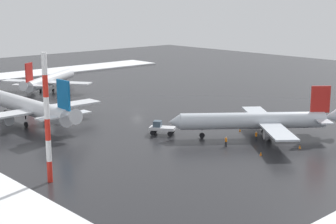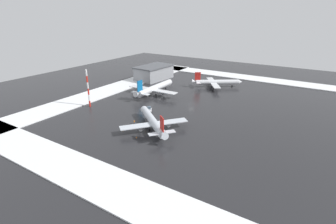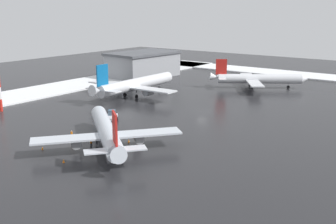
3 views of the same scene
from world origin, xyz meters
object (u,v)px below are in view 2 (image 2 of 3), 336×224
Objects in this scene: ground_crew_by_nose_gear at (134,122)px; traffic_cone_wingtip_side at (123,130)px; pushback_tug at (149,110)px; traffic_cone_near_nose at (162,124)px; airplane_distant_tail at (216,82)px; antenna_mast at (88,88)px; cargo_hangar at (154,72)px; ground_crew_beside_wing at (146,127)px; airplane_far_rear at (155,88)px; traffic_cone_mid_line at (137,137)px; airplane_parked_starboard at (153,121)px.

traffic_cone_wingtip_side is (6.95, 0.38, -0.70)m from ground_crew_by_nose_gear.
pushback_tug is 14.89m from traffic_cone_near_nose.
airplane_distant_tail reaches higher than pushback_tug.
traffic_cone_near_nose is at bearing 90.34° from antenna_mast.
traffic_cone_near_nose is 1.00× the size of traffic_cone_wingtip_side.
pushback_tug is 60.40m from cargo_hangar.
cargo_hangar is at bearing 144.98° from ground_crew_beside_wing.
airplane_far_rear is 62.10× the size of traffic_cone_wingtip_side.
ground_crew_by_nose_gear is 3.11× the size of traffic_cone_wingtip_side.
airplane_distant_tail is 55.16m from pushback_tug.
airplane_distant_tail is 47.11× the size of traffic_cone_wingtip_side.
ground_crew_by_nose_gear is 6.99m from traffic_cone_wingtip_side.
ground_crew_by_nose_gear is 0.10× the size of antenna_mast.
traffic_cone_mid_line is at bearing -90.75° from ground_crew_by_nose_gear.
traffic_cone_near_nose is at bearing -120.92° from airplane_distant_tail.
cargo_hangar is at bearing 75.47° from ground_crew_by_nose_gear.
ground_crew_beside_wing is at bearing -149.82° from airplane_far_rear.
traffic_cone_wingtip_side is at bearing 69.10° from antenna_mast.
airplane_far_rear reaches higher than traffic_cone_wingtip_side.
airplane_distant_tail is at bearing 41.33° from ground_crew_by_nose_gear.
airplane_parked_starboard is 46.60× the size of traffic_cone_wingtip_side.
antenna_mast is (8.59, -27.74, 7.46)m from pushback_tug.
pushback_tug is 24.80m from traffic_cone_mid_line.
traffic_cone_wingtip_side is (11.96, -9.32, 0.00)m from traffic_cone_near_nose.
airplane_parked_starboard reaches higher than ground_crew_beside_wing.
airplane_distant_tail is 5.16× the size of pushback_tug.
cargo_hangar is 74.38m from traffic_cone_near_nose.
airplane_parked_starboard is 14.99× the size of ground_crew_by_nose_gear.
airplane_far_rear reaches higher than pushback_tug.
traffic_cone_wingtip_side is at bearing -114.93° from ground_crew_beside_wing.
antenna_mast is (-6.00, -36.83, 7.77)m from ground_crew_beside_wing.
traffic_cone_mid_line is at bearing -54.91° from ground_crew_beside_wing.
traffic_cone_mid_line is (22.27, 10.88, -1.01)m from pushback_tug.
antenna_mast is at bearing 32.39° from airplane_parked_starboard.
ground_crew_by_nose_gear is (0.43, -8.73, -2.05)m from airplane_parked_starboard.
airplane_distant_tail is 41.75m from cargo_hangar.
ground_crew_by_nose_gear reaches higher than traffic_cone_wingtip_side.
ground_crew_by_nose_gear is 6.62m from ground_crew_beside_wing.
airplane_distant_tail is 1.48× the size of antenna_mast.
ground_crew_beside_wing is 7.04m from traffic_cone_near_nose.
airplane_far_rear is at bearing -141.01° from traffic_cone_near_nose.
airplane_parked_starboard is 9.74m from traffic_cone_mid_line.
airplane_distant_tail is 63.00m from traffic_cone_near_nose.
airplane_distant_tail is at bearing 150.14° from antenna_mast.
ground_crew_by_nose_gear is 10.94m from traffic_cone_near_nose.
airplane_far_rear reaches higher than ground_crew_by_nose_gear.
antenna_mast reaches higher than traffic_cone_near_nose.
traffic_cone_wingtip_side is at bearing -128.61° from airplane_distant_tail.
traffic_cone_wingtip_side is (74.79, -5.50, -2.64)m from airplane_distant_tail.
ground_crew_beside_wing is 8.41m from traffic_cone_wingtip_side.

